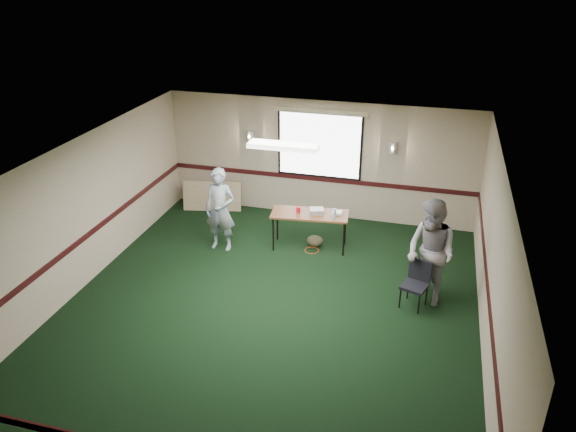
% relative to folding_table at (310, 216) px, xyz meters
% --- Properties ---
extents(ground, '(8.00, 8.00, 0.00)m').
position_rel_folding_table_xyz_m(ground, '(-0.17, -2.39, -0.72)').
color(ground, black).
rests_on(ground, ground).
extents(room_shell, '(8.00, 8.02, 8.00)m').
position_rel_folding_table_xyz_m(room_shell, '(-0.17, -0.27, 0.86)').
color(room_shell, tan).
rests_on(room_shell, ground).
extents(folding_table, '(1.62, 0.79, 0.78)m').
position_rel_folding_table_xyz_m(folding_table, '(0.00, 0.00, 0.00)').
color(folding_table, '#503016').
rests_on(folding_table, ground).
extents(projector, '(0.33, 0.29, 0.09)m').
position_rel_folding_table_xyz_m(projector, '(0.13, 0.05, 0.10)').
color(projector, gray).
rests_on(projector, folding_table).
extents(game_console, '(0.21, 0.18, 0.05)m').
position_rel_folding_table_xyz_m(game_console, '(0.54, 0.13, 0.08)').
color(game_console, white).
rests_on(game_console, folding_table).
extents(red_cup, '(0.08, 0.08, 0.13)m').
position_rel_folding_table_xyz_m(red_cup, '(-0.24, -0.02, 0.12)').
color(red_cup, red).
rests_on(red_cup, folding_table).
extents(water_bottle, '(0.06, 0.06, 0.20)m').
position_rel_folding_table_xyz_m(water_bottle, '(0.52, -0.07, 0.15)').
color(water_bottle, '#80B3D1').
rests_on(water_bottle, folding_table).
extents(duffel_bag, '(0.38, 0.31, 0.24)m').
position_rel_folding_table_xyz_m(duffel_bag, '(0.10, 0.07, -0.60)').
color(duffel_bag, '#474228').
rests_on(duffel_bag, ground).
extents(cable_coil, '(0.37, 0.37, 0.02)m').
position_rel_folding_table_xyz_m(cable_coil, '(0.09, -0.14, -0.71)').
color(cable_coil, '#B53916').
rests_on(cable_coil, ground).
extents(folded_table, '(1.38, 0.48, 0.70)m').
position_rel_folding_table_xyz_m(folded_table, '(-2.64, 1.21, -0.37)').
color(folded_table, '#9E8D61').
rests_on(folded_table, ground).
extents(conference_chair, '(0.52, 0.53, 0.83)m').
position_rel_folding_table_xyz_m(conference_chair, '(2.25, -1.53, -0.23)').
color(conference_chair, black).
rests_on(conference_chair, ground).
extents(person_left, '(0.65, 0.44, 1.74)m').
position_rel_folding_table_xyz_m(person_left, '(-1.74, -0.49, 0.15)').
color(person_left, '#436393').
rests_on(person_left, ground).
extents(person_right, '(1.17, 1.16, 1.91)m').
position_rel_folding_table_xyz_m(person_right, '(2.42, -1.36, 0.23)').
color(person_right, '#6A7AA4').
rests_on(person_right, ground).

